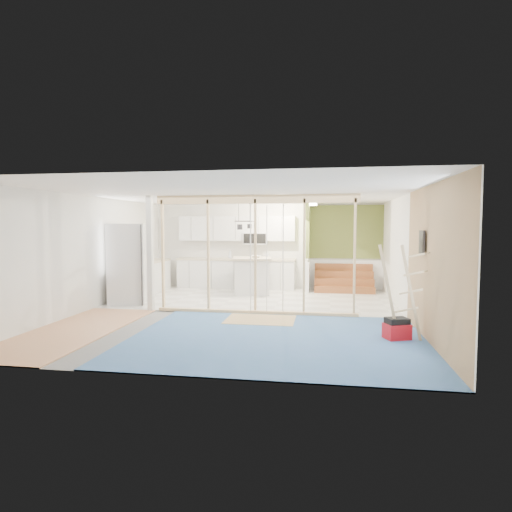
% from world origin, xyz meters
% --- Properties ---
extents(room, '(7.01, 8.01, 2.61)m').
position_xyz_m(room, '(0.00, 0.00, 1.30)').
color(room, slate).
rests_on(room, ground).
extents(floor_overlays, '(7.00, 8.00, 0.03)m').
position_xyz_m(floor_overlays, '(0.07, 0.06, 0.01)').
color(floor_overlays, silver).
rests_on(floor_overlays, room).
extents(stud_frame, '(4.66, 0.14, 2.60)m').
position_xyz_m(stud_frame, '(-0.24, -0.00, 1.59)').
color(stud_frame, beige).
rests_on(stud_frame, room).
extents(base_cabinets, '(4.45, 2.24, 0.93)m').
position_xyz_m(base_cabinets, '(-1.61, 3.36, 0.47)').
color(base_cabinets, silver).
rests_on(base_cabinets, room).
extents(upper_cabinets, '(3.60, 0.41, 0.85)m').
position_xyz_m(upper_cabinets, '(-0.84, 3.82, 1.82)').
color(upper_cabinets, silver).
rests_on(upper_cabinets, room).
extents(green_partition, '(2.25, 1.51, 2.60)m').
position_xyz_m(green_partition, '(2.04, 3.66, 0.94)').
color(green_partition, olive).
rests_on(green_partition, room).
extents(pot_rack, '(0.52, 0.52, 0.72)m').
position_xyz_m(pot_rack, '(-0.31, 1.89, 2.00)').
color(pot_rack, black).
rests_on(pot_rack, room).
extents(sheathing_panel, '(0.02, 4.00, 2.60)m').
position_xyz_m(sheathing_panel, '(3.48, -2.00, 1.30)').
color(sheathing_panel, tan).
rests_on(sheathing_panel, room).
extents(electrical_panel, '(0.04, 0.30, 0.40)m').
position_xyz_m(electrical_panel, '(3.43, -1.40, 1.65)').
color(electrical_panel, '#343438').
rests_on(electrical_panel, room).
extents(ceiling_light, '(0.32, 0.32, 0.08)m').
position_xyz_m(ceiling_light, '(1.40, 3.00, 2.54)').
color(ceiling_light, '#FFEABF').
rests_on(ceiling_light, room).
extents(fridge, '(1.07, 1.04, 1.98)m').
position_xyz_m(fridge, '(-3.02, 0.79, 0.99)').
color(fridge, silver).
rests_on(fridge, room).
extents(island, '(1.24, 1.24, 1.04)m').
position_xyz_m(island, '(-0.24, 2.70, 0.52)').
color(island, silver).
rests_on(island, room).
extents(bowl, '(0.33, 0.33, 0.06)m').
position_xyz_m(bowl, '(-0.12, 2.72, 1.07)').
color(bowl, silver).
rests_on(bowl, island).
extents(soap_bottle_a, '(0.12, 0.12, 0.27)m').
position_xyz_m(soap_bottle_a, '(-1.10, 3.78, 1.07)').
color(soap_bottle_a, silver).
rests_on(soap_bottle_a, base_cabinets).
extents(soap_bottle_b, '(0.10, 0.10, 0.21)m').
position_xyz_m(soap_bottle_b, '(0.06, 3.78, 1.04)').
color(soap_bottle_b, silver).
rests_on(soap_bottle_b, base_cabinets).
extents(toolbox, '(0.48, 0.42, 0.38)m').
position_xyz_m(toolbox, '(3.00, -1.70, 0.18)').
color(toolbox, '#B61019').
rests_on(toolbox, room).
extents(ladder, '(0.86, 0.07, 1.60)m').
position_xyz_m(ladder, '(3.07, -1.76, 0.82)').
color(ladder, tan).
rests_on(ladder, room).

